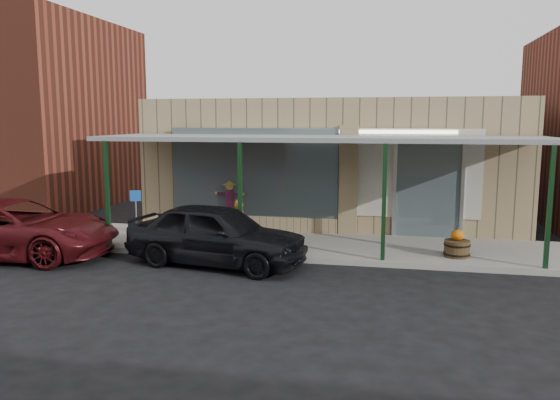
% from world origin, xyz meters
% --- Properties ---
extents(ground, '(120.00, 120.00, 0.00)m').
position_xyz_m(ground, '(0.00, 0.00, 0.00)').
color(ground, black).
rests_on(ground, ground).
extents(sidewalk, '(40.00, 3.20, 0.15)m').
position_xyz_m(sidewalk, '(0.00, 3.60, 0.07)').
color(sidewalk, gray).
rests_on(sidewalk, ground).
extents(storefront, '(12.00, 6.25, 4.20)m').
position_xyz_m(storefront, '(-0.00, 8.16, 2.09)').
color(storefront, '#8E7C57').
rests_on(storefront, ground).
extents(awning, '(12.00, 3.00, 3.04)m').
position_xyz_m(awning, '(0.00, 3.56, 3.01)').
color(awning, slate).
rests_on(awning, ground).
extents(block_buildings_near, '(61.00, 8.00, 8.00)m').
position_xyz_m(block_buildings_near, '(2.01, 9.20, 3.77)').
color(block_buildings_near, brown).
rests_on(block_buildings_near, ground).
extents(barrel_scarecrow, '(0.92, 0.78, 1.57)m').
position_xyz_m(barrel_scarecrow, '(-2.89, 4.76, 0.68)').
color(barrel_scarecrow, '#513B20').
rests_on(barrel_scarecrow, sidewalk).
extents(barrel_pumpkin, '(0.79, 0.79, 0.74)m').
position_xyz_m(barrel_pumpkin, '(3.61, 2.86, 0.41)').
color(barrel_pumpkin, '#513B20').
rests_on(barrel_pumpkin, sidewalk).
extents(handicap_sign, '(0.29, 0.14, 1.46)m').
position_xyz_m(handicap_sign, '(-5.00, 2.78, 1.09)').
color(handicap_sign, gray).
rests_on(handicap_sign, sidewalk).
extents(parked_sedan, '(4.74, 2.58, 1.53)m').
position_xyz_m(parked_sedan, '(-2.21, 1.44, 0.77)').
color(parked_sedan, black).
rests_on(parked_sedan, ground).
extents(car_maroon, '(5.58, 2.95, 1.50)m').
position_xyz_m(car_maroon, '(-7.65, 1.09, 0.75)').
color(car_maroon, '#4D0F13').
rests_on(car_maroon, ground).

